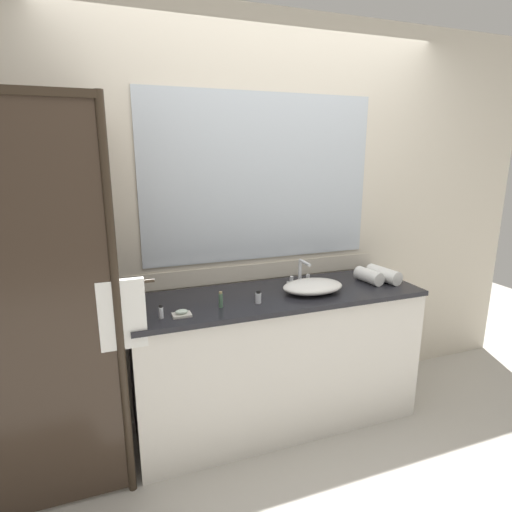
{
  "coord_description": "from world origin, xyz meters",
  "views": [
    {
      "loc": [
        -0.97,
        -2.21,
        1.74
      ],
      "look_at": [
        -0.15,
        0.0,
        1.15
      ],
      "focal_mm": 28.86,
      "sensor_mm": 36.0,
      "label": 1
    }
  ],
  "objects_px": {
    "amenity_bottle_shampoo": "(161,312)",
    "rolled_towel_middle": "(369,276)",
    "amenity_bottle_lotion": "(221,300)",
    "soap_dish": "(182,313)",
    "amenity_bottle_body_wash": "(258,297)",
    "rolled_towel_near_edge": "(384,274)",
    "faucet": "(301,276)",
    "sink_basin": "(313,286)"
  },
  "relations": [
    {
      "from": "soap_dish",
      "to": "amenity_bottle_body_wash",
      "type": "distance_m",
      "value": 0.45
    },
    {
      "from": "amenity_bottle_shampoo",
      "to": "soap_dish",
      "type": "bearing_deg",
      "value": -3.32
    },
    {
      "from": "amenity_bottle_shampoo",
      "to": "amenity_bottle_lotion",
      "type": "distance_m",
      "value": 0.34
    },
    {
      "from": "amenity_bottle_shampoo",
      "to": "amenity_bottle_lotion",
      "type": "relative_size",
      "value": 0.82
    },
    {
      "from": "sink_basin",
      "to": "amenity_bottle_body_wash",
      "type": "distance_m",
      "value": 0.39
    },
    {
      "from": "faucet",
      "to": "amenity_bottle_shampoo",
      "type": "height_order",
      "value": "faucet"
    },
    {
      "from": "amenity_bottle_shampoo",
      "to": "rolled_towel_near_edge",
      "type": "bearing_deg",
      "value": 5.14
    },
    {
      "from": "amenity_bottle_shampoo",
      "to": "rolled_towel_middle",
      "type": "relative_size",
      "value": 0.37
    },
    {
      "from": "amenity_bottle_shampoo",
      "to": "amenity_bottle_body_wash",
      "type": "height_order",
      "value": "same"
    },
    {
      "from": "sink_basin",
      "to": "rolled_towel_near_edge",
      "type": "height_order",
      "value": "rolled_towel_near_edge"
    },
    {
      "from": "soap_dish",
      "to": "amenity_bottle_lotion",
      "type": "xyz_separation_m",
      "value": [
        0.23,
        0.05,
        0.03
      ]
    },
    {
      "from": "amenity_bottle_body_wash",
      "to": "rolled_towel_middle",
      "type": "height_order",
      "value": "rolled_towel_middle"
    },
    {
      "from": "amenity_bottle_lotion",
      "to": "faucet",
      "type": "bearing_deg",
      "value": 20.1
    },
    {
      "from": "amenity_bottle_body_wash",
      "to": "rolled_towel_middle",
      "type": "bearing_deg",
      "value": 7.56
    },
    {
      "from": "amenity_bottle_shampoo",
      "to": "amenity_bottle_lotion",
      "type": "height_order",
      "value": "amenity_bottle_lotion"
    },
    {
      "from": "sink_basin",
      "to": "faucet",
      "type": "xyz_separation_m",
      "value": [
        0.0,
        0.17,
        0.02
      ]
    },
    {
      "from": "rolled_towel_near_edge",
      "to": "rolled_towel_middle",
      "type": "distance_m",
      "value": 0.11
    },
    {
      "from": "faucet",
      "to": "rolled_towel_middle",
      "type": "xyz_separation_m",
      "value": [
        0.45,
        -0.12,
        -0.01
      ]
    },
    {
      "from": "amenity_bottle_body_wash",
      "to": "rolled_towel_middle",
      "type": "xyz_separation_m",
      "value": [
        0.83,
        0.11,
        0.01
      ]
    },
    {
      "from": "faucet",
      "to": "rolled_towel_near_edge",
      "type": "bearing_deg",
      "value": -13.37
    },
    {
      "from": "faucet",
      "to": "sink_basin",
      "type": "bearing_deg",
      "value": -90.0
    },
    {
      "from": "rolled_towel_middle",
      "to": "soap_dish",
      "type": "bearing_deg",
      "value": -173.28
    },
    {
      "from": "soap_dish",
      "to": "amenity_bottle_body_wash",
      "type": "bearing_deg",
      "value": 5.16
    },
    {
      "from": "soap_dish",
      "to": "amenity_bottle_shampoo",
      "type": "distance_m",
      "value": 0.11
    },
    {
      "from": "amenity_bottle_body_wash",
      "to": "rolled_towel_middle",
      "type": "distance_m",
      "value": 0.84
    },
    {
      "from": "soap_dish",
      "to": "amenity_bottle_shampoo",
      "type": "xyz_separation_m",
      "value": [
        -0.11,
        0.01,
        0.02
      ]
    },
    {
      "from": "soap_dish",
      "to": "rolled_towel_middle",
      "type": "xyz_separation_m",
      "value": [
        1.28,
        0.15,
        0.03
      ]
    },
    {
      "from": "sink_basin",
      "to": "soap_dish",
      "type": "bearing_deg",
      "value": -173.03
    },
    {
      "from": "sink_basin",
      "to": "amenity_bottle_shampoo",
      "type": "xyz_separation_m",
      "value": [
        -0.94,
        -0.1,
        -0.0
      ]
    },
    {
      "from": "rolled_towel_near_edge",
      "to": "faucet",
      "type": "bearing_deg",
      "value": 166.63
    },
    {
      "from": "faucet",
      "to": "rolled_towel_middle",
      "type": "relative_size",
      "value": 0.85
    },
    {
      "from": "faucet",
      "to": "amenity_bottle_body_wash",
      "type": "height_order",
      "value": "faucet"
    },
    {
      "from": "rolled_towel_middle",
      "to": "rolled_towel_near_edge",
      "type": "bearing_deg",
      "value": -5.24
    },
    {
      "from": "faucet",
      "to": "amenity_bottle_body_wash",
      "type": "distance_m",
      "value": 0.45
    },
    {
      "from": "faucet",
      "to": "rolled_towel_near_edge",
      "type": "distance_m",
      "value": 0.57
    },
    {
      "from": "faucet",
      "to": "amenity_bottle_lotion",
      "type": "height_order",
      "value": "faucet"
    },
    {
      "from": "amenity_bottle_shampoo",
      "to": "rolled_towel_middle",
      "type": "bearing_deg",
      "value": 5.95
    },
    {
      "from": "rolled_towel_near_edge",
      "to": "amenity_bottle_body_wash",
      "type": "bearing_deg",
      "value": -173.93
    },
    {
      "from": "amenity_bottle_shampoo",
      "to": "faucet",
      "type": "bearing_deg",
      "value": 15.81
    },
    {
      "from": "faucet",
      "to": "soap_dish",
      "type": "height_order",
      "value": "faucet"
    },
    {
      "from": "amenity_bottle_lotion",
      "to": "rolled_towel_near_edge",
      "type": "height_order",
      "value": "rolled_towel_near_edge"
    },
    {
      "from": "amenity_bottle_lotion",
      "to": "amenity_bottle_body_wash",
      "type": "relative_size",
      "value": 1.21
    }
  ]
}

